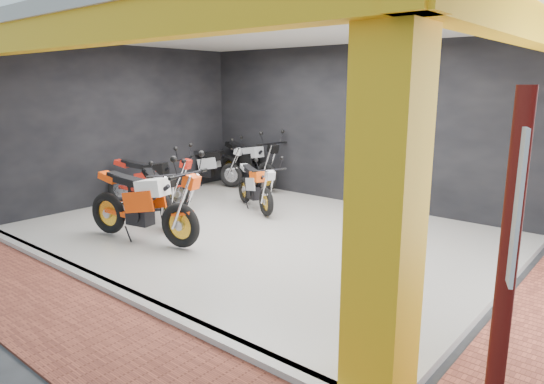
% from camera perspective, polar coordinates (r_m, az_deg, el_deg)
% --- Properties ---
extents(ground, '(80.00, 80.00, 0.00)m').
position_cam_1_polar(ground, '(7.37, -11.75, -8.86)').
color(ground, '#2D2D30').
rests_on(ground, ground).
extents(showroom_floor, '(8.00, 6.00, 0.10)m').
position_cam_1_polar(showroom_floor, '(8.65, -1.33, -5.01)').
color(showroom_floor, silver).
rests_on(showroom_floor, ground).
extents(showroom_ceiling, '(8.40, 6.40, 0.20)m').
position_cam_1_polar(showroom_ceiling, '(8.31, -1.46, 19.04)').
color(showroom_ceiling, beige).
rests_on(showroom_ceiling, corner_column).
extents(back_wall, '(8.20, 0.20, 3.50)m').
position_cam_1_polar(back_wall, '(10.82, 9.60, 7.52)').
color(back_wall, black).
rests_on(back_wall, ground).
extents(left_wall, '(0.20, 6.20, 3.50)m').
position_cam_1_polar(left_wall, '(11.42, -17.19, 7.40)').
color(left_wall, black).
rests_on(left_wall, ground).
extents(corner_column, '(0.50, 0.50, 3.50)m').
position_cam_1_polar(corner_column, '(3.95, 13.38, -0.98)').
color(corner_column, yellow).
rests_on(corner_column, ground).
extents(header_beam_front, '(8.40, 0.30, 0.40)m').
position_cam_1_polar(header_beam_front, '(6.35, -20.54, 17.62)').
color(header_beam_front, yellow).
rests_on(header_beam_front, corner_column).
extents(header_beam_right, '(0.30, 6.40, 0.40)m').
position_cam_1_polar(header_beam_right, '(6.40, 27.93, 16.94)').
color(header_beam_right, yellow).
rests_on(header_beam_right, corner_column).
extents(floor_kerb, '(8.00, 0.20, 0.10)m').
position_cam_1_polar(floor_kerb, '(6.82, -18.59, -10.60)').
color(floor_kerb, silver).
rests_on(floor_kerb, ground).
extents(paver_front, '(9.00, 1.40, 0.03)m').
position_cam_1_polar(paver_front, '(6.51, -24.54, -12.59)').
color(paver_front, '#9C4633').
rests_on(paver_front, ground).
extents(signpost, '(0.15, 0.35, 2.65)m').
position_cam_1_polar(signpost, '(3.12, 25.60, -11.34)').
color(signpost, '#63140E').
rests_on(signpost, ground).
extents(moto_hero, '(2.55, 1.36, 1.48)m').
position_cam_1_polar(moto_hero, '(7.69, -10.83, -1.36)').
color(moto_hero, '#FF460A').
rests_on(moto_hero, showroom_floor).
extents(moto_row_a, '(2.18, 1.46, 1.25)m').
position_cam_1_polar(moto_row_a, '(8.73, -12.30, -0.55)').
color(moto_row_a, black).
rests_on(moto_row_a, showroom_floor).
extents(moto_row_b, '(2.30, 1.50, 1.32)m').
position_cam_1_polar(moto_row_b, '(10.14, -11.12, 1.49)').
color(moto_row_b, red).
rests_on(moto_row_b, showroom_floor).
extents(moto_row_c, '(2.02, 1.49, 1.17)m').
position_cam_1_polar(moto_row_c, '(9.45, -0.69, 0.46)').
color(moto_row_c, '#B3B6BB').
rests_on(moto_row_c, showroom_floor).
extents(moto_row_d, '(2.16, 1.41, 1.24)m').
position_cam_1_polar(moto_row_d, '(12.27, -4.85, 3.37)').
color(moto_row_d, '#B0B3B8').
rests_on(moto_row_d, showroom_floor).
extents(moto_row_e, '(2.50, 1.29, 1.45)m').
position_cam_1_polar(moto_row_e, '(11.67, -0.64, 3.47)').
color(moto_row_e, black).
rests_on(moto_row_e, showroom_floor).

